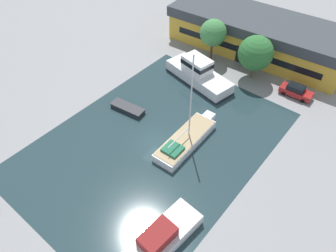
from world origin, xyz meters
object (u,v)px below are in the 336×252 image
quay_tree_near_building (256,53)px  parked_car (296,91)px  quay_tree_by_water (213,33)px  sailboat_moored (186,139)px  motor_cruiser (198,74)px  warehouse_building (258,34)px  small_dinghy (128,108)px  cabin_boat (161,238)px

quay_tree_near_building → parked_car: 7.51m
quay_tree_near_building → quay_tree_by_water: bearing=177.6°
sailboat_moored → motor_cruiser: 12.38m
warehouse_building → small_dinghy: size_ratio=5.98×
warehouse_building → parked_car: (9.97, -7.15, -1.97)m
quay_tree_by_water → sailboat_moored: size_ratio=0.55×
parked_car → cabin_boat: bearing=-3.1°
quay_tree_by_water → cabin_boat: 31.34m
warehouse_building → quay_tree_near_building: 8.02m
sailboat_moored → small_dinghy: size_ratio=2.44×
sailboat_moored → cabin_boat: bearing=-65.0°
quay_tree_by_water → sailboat_moored: bearing=-64.9°
cabin_boat → warehouse_building: bearing=109.8°
motor_cruiser → quay_tree_near_building: bearing=-32.9°
sailboat_moored → quay_tree_near_building: bearing=90.1°
parked_car → small_dinghy: 22.84m
motor_cruiser → cabin_boat: size_ratio=1.32×
quay_tree_by_water → warehouse_building: bearing=59.7°
quay_tree_near_building → warehouse_building: bearing=113.9°
small_dinghy → cabin_boat: cabin_boat is taller
cabin_boat → motor_cruiser: bearing=122.6°
motor_cruiser → warehouse_building: bearing=1.4°
quay_tree_near_building → cabin_boat: bearing=-77.2°
quay_tree_near_building → parked_car: size_ratio=1.49×
parked_car → sailboat_moored: size_ratio=0.37×
warehouse_building → motor_cruiser: (-2.25, -12.85, -1.50)m
quay_tree_by_water → parked_car: bearing=-0.9°
small_dinghy → parked_car: bearing=129.6°
parked_car → motor_cruiser: (-12.23, -5.70, 0.48)m
quay_tree_by_water → sailboat_moored: sailboat_moored is taller
quay_tree_by_water → motor_cruiser: size_ratio=0.59×
quay_tree_by_water → sailboat_moored: 18.85m
quay_tree_by_water → small_dinghy: 17.48m
small_dinghy → quay_tree_near_building: bearing=144.7°
quay_tree_near_building → sailboat_moored: size_ratio=0.55×
sailboat_moored → quay_tree_by_water: bearing=113.2°
parked_car → sailboat_moored: (-6.20, -16.49, -0.20)m
warehouse_building → sailboat_moored: size_ratio=2.45×
quay_tree_near_building → cabin_boat: size_ratio=0.78×
warehouse_building → quay_tree_by_water: 8.22m
quay_tree_near_building → sailboat_moored: (0.56, -16.40, -3.45)m
parked_car → quay_tree_near_building: bearing=-91.3°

